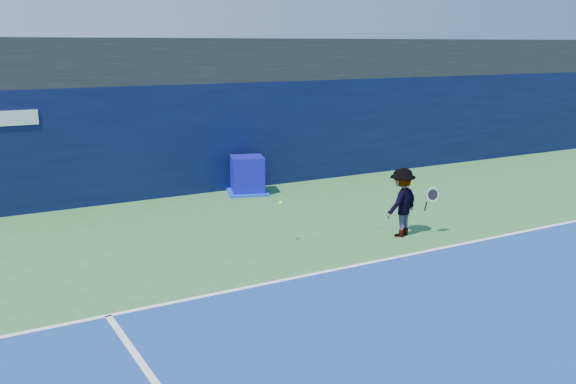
% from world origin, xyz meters
% --- Properties ---
extents(ground, '(80.00, 80.00, 0.00)m').
position_xyz_m(ground, '(0.00, 0.00, 0.00)').
color(ground, '#326F36').
rests_on(ground, ground).
extents(baseline, '(24.00, 0.10, 0.01)m').
position_xyz_m(baseline, '(0.00, 3.00, 0.01)').
color(baseline, white).
rests_on(baseline, ground).
extents(stadium_band, '(36.00, 3.00, 1.20)m').
position_xyz_m(stadium_band, '(0.00, 11.50, 3.60)').
color(stadium_band, black).
rests_on(stadium_band, back_wall_assembly).
extents(back_wall_assembly, '(36.00, 1.03, 3.00)m').
position_xyz_m(back_wall_assembly, '(-0.00, 10.50, 1.50)').
color(back_wall_assembly, '#091034').
rests_on(back_wall_assembly, ground).
extents(equipment_cart, '(1.36, 1.36, 1.03)m').
position_xyz_m(equipment_cart, '(0.48, 9.40, 0.47)').
color(equipment_cart, '#0F0B9F').
rests_on(equipment_cart, ground).
extents(tennis_player, '(1.27, 0.83, 1.48)m').
position_xyz_m(tennis_player, '(1.59, 4.13, 0.74)').
color(tennis_player, silver).
rests_on(tennis_player, ground).
extents(tennis_ball, '(0.07, 0.07, 0.07)m').
position_xyz_m(tennis_ball, '(-0.97, 4.86, 0.89)').
color(tennis_ball, '#DDF61B').
rests_on(tennis_ball, ground).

